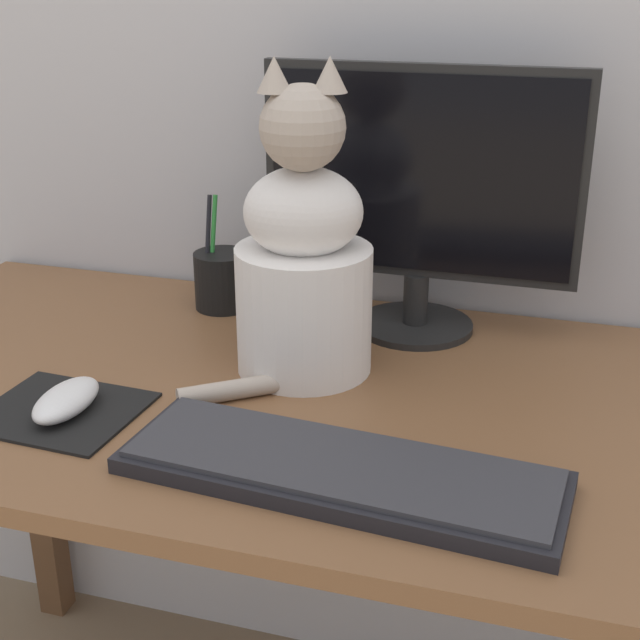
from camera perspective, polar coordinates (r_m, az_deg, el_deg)
The scene contains 7 objects.
desk at distance 1.17m, azimuth 0.51°, elevation -8.95°, with size 1.40×0.66×0.73m.
monitor at distance 1.25m, azimuth 6.43°, elevation 8.12°, with size 0.45×0.17×0.38m.
keyboard at distance 0.94m, azimuth 1.28°, elevation -9.62°, with size 0.48×0.19×0.02m.
mousepad_left at distance 1.12m, azimuth -16.23°, elevation -5.63°, with size 0.19×0.17×0.00m.
computer_mouse_left at distance 1.10m, azimuth -15.93°, elevation -4.95°, with size 0.06×0.11×0.03m.
cat at distance 1.13m, azimuth -1.09°, elevation 3.76°, with size 0.23×0.27×0.40m.
pen_cup at distance 1.38m, azimuth -6.30°, elevation 2.59°, with size 0.09×0.09×0.18m.
Camera 1 is at (0.28, -0.96, 1.24)m, focal length 50.00 mm.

